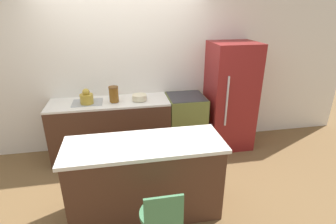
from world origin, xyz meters
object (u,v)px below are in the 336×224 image
oven_range (186,122)px  refrigerator (230,97)px  kettle (87,98)px  mixing_bowl (139,97)px

oven_range → refrigerator: refrigerator is taller
kettle → mixing_bowl: 0.78m
oven_range → mixing_bowl: 0.91m
oven_range → kettle: 1.62m
oven_range → kettle: (-1.52, -0.05, 0.55)m
refrigerator → mixing_bowl: size_ratio=7.96×
oven_range → kettle: size_ratio=4.08×
oven_range → refrigerator: size_ratio=0.53×
kettle → refrigerator: bearing=0.7°
kettle → mixing_bowl: (0.77, 0.00, -0.05)m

